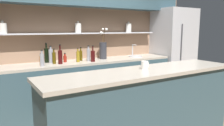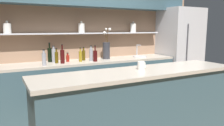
{
  "view_description": "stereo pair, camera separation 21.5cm",
  "coord_description": "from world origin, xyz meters",
  "px_view_note": "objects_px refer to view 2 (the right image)",
  "views": [
    {
      "loc": [
        -1.63,
        -2.32,
        1.5
      ],
      "look_at": [
        0.05,
        0.42,
        0.99
      ],
      "focal_mm": 35.0,
      "sensor_mm": 36.0,
      "label": 1
    },
    {
      "loc": [
        -1.44,
        -2.43,
        1.5
      ],
      "look_at": [
        0.05,
        0.42,
        0.99
      ],
      "focal_mm": 35.0,
      "sensor_mm": 36.0,
      "label": 2
    }
  ],
  "objects_px": {
    "coffee_mug": "(141,65)",
    "bottle_sauce_6": "(44,59)",
    "bottle_wine_1": "(62,56)",
    "bottle_sauce_11": "(44,60)",
    "bottle_spirit_2": "(54,55)",
    "bottle_sauce_3": "(68,58)",
    "bottle_oil_10": "(84,55)",
    "bottle_wine_5": "(95,56)",
    "bottle_oil_7": "(80,56)",
    "flower_vase": "(106,49)",
    "bottle_spirit_8": "(44,59)",
    "bottle_oil_9": "(57,57)",
    "bottle_wine_0": "(50,55)",
    "sink_fixture": "(140,56)",
    "bottle_spirit_4": "(91,54)",
    "refrigerator": "(179,52)"
  },
  "relations": [
    {
      "from": "bottle_spirit_2",
      "to": "bottle_sauce_3",
      "type": "xyz_separation_m",
      "value": [
        0.23,
        -0.05,
        -0.06
      ]
    },
    {
      "from": "bottle_spirit_2",
      "to": "bottle_wine_5",
      "type": "bearing_deg",
      "value": -20.33
    },
    {
      "from": "bottle_spirit_2",
      "to": "bottle_spirit_4",
      "type": "xyz_separation_m",
      "value": [
        0.63,
        -0.16,
        -0.0
      ]
    },
    {
      "from": "flower_vase",
      "to": "bottle_spirit_4",
      "type": "distance_m",
      "value": 0.39
    },
    {
      "from": "bottle_wine_5",
      "to": "coffee_mug",
      "type": "distance_m",
      "value": 1.44
    },
    {
      "from": "coffee_mug",
      "to": "bottle_wine_1",
      "type": "bearing_deg",
      "value": 109.75
    },
    {
      "from": "sink_fixture",
      "to": "bottle_oil_10",
      "type": "bearing_deg",
      "value": 177.19
    },
    {
      "from": "bottle_sauce_3",
      "to": "bottle_wine_5",
      "type": "relative_size",
      "value": 0.56
    },
    {
      "from": "bottle_oil_7",
      "to": "bottle_oil_10",
      "type": "xyz_separation_m",
      "value": [
        0.1,
        0.11,
        0.0
      ]
    },
    {
      "from": "bottle_wine_0",
      "to": "bottle_wine_1",
      "type": "bearing_deg",
      "value": -61.1
    },
    {
      "from": "bottle_spirit_2",
      "to": "bottle_oil_7",
      "type": "height_order",
      "value": "bottle_spirit_2"
    },
    {
      "from": "bottle_wine_1",
      "to": "refrigerator",
      "type": "bearing_deg",
      "value": 1.21
    },
    {
      "from": "bottle_sauce_11",
      "to": "bottle_oil_10",
      "type": "bearing_deg",
      "value": 11.49
    },
    {
      "from": "refrigerator",
      "to": "bottle_sauce_6",
      "type": "xyz_separation_m",
      "value": [
        -2.94,
        0.12,
        0.02
      ]
    },
    {
      "from": "bottle_wine_5",
      "to": "bottle_sauce_6",
      "type": "relative_size",
      "value": 1.74
    },
    {
      "from": "coffee_mug",
      "to": "bottle_sauce_6",
      "type": "bearing_deg",
      "value": 115.54
    },
    {
      "from": "bottle_oil_7",
      "to": "bottle_wine_1",
      "type": "bearing_deg",
      "value": -171.46
    },
    {
      "from": "bottle_spirit_8",
      "to": "bottle_oil_9",
      "type": "distance_m",
      "value": 0.28
    },
    {
      "from": "bottle_sauce_6",
      "to": "bottle_spirit_8",
      "type": "xyz_separation_m",
      "value": [
        -0.05,
        -0.26,
        0.04
      ]
    },
    {
      "from": "bottle_sauce_3",
      "to": "bottle_sauce_6",
      "type": "relative_size",
      "value": 0.98
    },
    {
      "from": "bottle_oil_7",
      "to": "bottle_oil_10",
      "type": "bearing_deg",
      "value": 48.14
    },
    {
      "from": "bottle_sauce_3",
      "to": "bottle_sauce_11",
      "type": "bearing_deg",
      "value": -163.07
    },
    {
      "from": "bottle_spirit_8",
      "to": "coffee_mug",
      "type": "height_order",
      "value": "bottle_spirit_8"
    },
    {
      "from": "refrigerator",
      "to": "bottle_wine_5",
      "type": "bearing_deg",
      "value": -176.99
    },
    {
      "from": "bottle_spirit_2",
      "to": "coffee_mug",
      "type": "height_order",
      "value": "bottle_spirit_2"
    },
    {
      "from": "bottle_wine_1",
      "to": "bottle_sauce_11",
      "type": "distance_m",
      "value": 0.3
    },
    {
      "from": "bottle_oil_10",
      "to": "coffee_mug",
      "type": "distance_m",
      "value": 1.66
    },
    {
      "from": "bottle_spirit_8",
      "to": "bottle_spirit_2",
      "type": "bearing_deg",
      "value": 51.55
    },
    {
      "from": "bottle_spirit_2",
      "to": "coffee_mug",
      "type": "distance_m",
      "value": 1.8
    },
    {
      "from": "bottle_oil_10",
      "to": "bottle_sauce_11",
      "type": "height_order",
      "value": "bottle_oil_10"
    },
    {
      "from": "flower_vase",
      "to": "bottle_sauce_11",
      "type": "height_order",
      "value": "flower_vase"
    },
    {
      "from": "sink_fixture",
      "to": "bottle_oil_9",
      "type": "xyz_separation_m",
      "value": [
        -1.71,
        -0.03,
        0.08
      ]
    },
    {
      "from": "sink_fixture",
      "to": "bottle_sauce_6",
      "type": "bearing_deg",
      "value": 177.86
    },
    {
      "from": "bottle_spirit_4",
      "to": "bottle_spirit_8",
      "type": "bearing_deg",
      "value": -172.11
    },
    {
      "from": "bottle_spirit_4",
      "to": "bottle_sauce_6",
      "type": "bearing_deg",
      "value": 170.01
    },
    {
      "from": "bottle_oil_9",
      "to": "bottle_wine_0",
      "type": "bearing_deg",
      "value": 108.76
    },
    {
      "from": "bottle_spirit_4",
      "to": "bottle_oil_9",
      "type": "height_order",
      "value": "bottle_spirit_4"
    },
    {
      "from": "flower_vase",
      "to": "coffee_mug",
      "type": "height_order",
      "value": "flower_vase"
    },
    {
      "from": "bottle_oil_7",
      "to": "bottle_oil_10",
      "type": "height_order",
      "value": "bottle_oil_10"
    },
    {
      "from": "flower_vase",
      "to": "bottle_sauce_6",
      "type": "relative_size",
      "value": 3.59
    },
    {
      "from": "bottle_wine_1",
      "to": "bottle_oil_7",
      "type": "xyz_separation_m",
      "value": [
        0.33,
        0.05,
        -0.02
      ]
    },
    {
      "from": "bottle_spirit_4",
      "to": "bottle_wine_0",
      "type": "bearing_deg",
      "value": 161.1
    },
    {
      "from": "flower_vase",
      "to": "bottle_oil_10",
      "type": "bearing_deg",
      "value": 178.79
    },
    {
      "from": "bottle_spirit_2",
      "to": "sink_fixture",
      "type": "bearing_deg",
      "value": -2.88
    },
    {
      "from": "bottle_spirit_8",
      "to": "bottle_sauce_11",
      "type": "relative_size",
      "value": 1.32
    },
    {
      "from": "bottle_wine_1",
      "to": "bottle_oil_9",
      "type": "distance_m",
      "value": 0.11
    },
    {
      "from": "bottle_wine_5",
      "to": "bottle_oil_10",
      "type": "bearing_deg",
      "value": 121.51
    },
    {
      "from": "bottle_wine_5",
      "to": "bottle_oil_9",
      "type": "xyz_separation_m",
      "value": [
        -0.65,
        0.13,
        -0.0
      ]
    },
    {
      "from": "refrigerator",
      "to": "bottle_spirit_8",
      "type": "bearing_deg",
      "value": -177.39
    },
    {
      "from": "bottle_oil_10",
      "to": "bottle_wine_0",
      "type": "bearing_deg",
      "value": 169.82
    }
  ]
}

